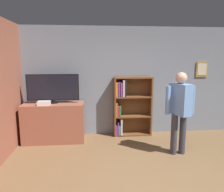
{
  "coord_description": "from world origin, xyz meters",
  "views": [
    {
      "loc": [
        -0.91,
        -2.7,
        1.95
      ],
      "look_at": [
        -0.49,
        1.79,
        1.15
      ],
      "focal_mm": 35.0,
      "sensor_mm": 36.0,
      "label": 1
    }
  ],
  "objects_px": {
    "bookshelf": "(129,106)",
    "person": "(180,106)",
    "television": "(53,88)",
    "game_console": "(44,103)"
  },
  "relations": [
    {
      "from": "bookshelf",
      "to": "person",
      "type": "relative_size",
      "value": 0.89
    },
    {
      "from": "television",
      "to": "game_console",
      "type": "distance_m",
      "value": 0.41
    },
    {
      "from": "television",
      "to": "person",
      "type": "xyz_separation_m",
      "value": [
        2.63,
        -1.01,
        -0.26
      ]
    },
    {
      "from": "bookshelf",
      "to": "person",
      "type": "distance_m",
      "value": 1.47
    },
    {
      "from": "bookshelf",
      "to": "game_console",
      "type": "bearing_deg",
      "value": -168.8
    },
    {
      "from": "person",
      "to": "game_console",
      "type": "bearing_deg",
      "value": -127.14
    },
    {
      "from": "television",
      "to": "bookshelf",
      "type": "relative_size",
      "value": 0.8
    },
    {
      "from": "bookshelf",
      "to": "person",
      "type": "bearing_deg",
      "value": -55.51
    },
    {
      "from": "game_console",
      "to": "bookshelf",
      "type": "xyz_separation_m",
      "value": [
        1.98,
        0.39,
        -0.2
      ]
    },
    {
      "from": "television",
      "to": "bookshelf",
      "type": "xyz_separation_m",
      "value": [
        1.81,
        0.18,
        -0.5
      ]
    }
  ]
}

